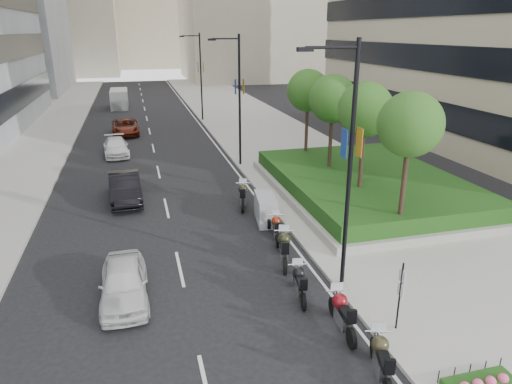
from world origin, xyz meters
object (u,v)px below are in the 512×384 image
object	(u,v)px
car_c	(116,147)
motorcycle_5	(266,209)
parking_sign	(400,293)
car_d	(125,127)
lamp_post_2	(199,73)
motorcycle_2	(300,283)
motorcycle_0	(381,359)
motorcycle_6	(243,196)
lamp_post_0	(346,158)
motorcycle_4	(276,228)
lamp_post_1	(237,95)
car_b	(125,188)
motorcycle_3	(284,248)
delivery_van	(119,100)
car_a	(124,282)
motorcycle_1	(342,313)

from	to	relation	value
car_c	motorcycle_5	bearing A→B (deg)	-68.42
parking_sign	car_d	size ratio (longest dim) A/B	0.49
parking_sign	car_c	bearing A→B (deg)	109.80
lamp_post_2	parking_sign	bearing A→B (deg)	-89.01
motorcycle_2	lamp_post_2	bearing A→B (deg)	7.64
motorcycle_0	motorcycle_6	size ratio (longest dim) A/B	0.94
lamp_post_0	motorcycle_0	bearing A→B (deg)	-100.44
motorcycle_4	motorcycle_5	size ratio (longest dim) A/B	0.88
motorcycle_2	motorcycle_5	xyz separation A→B (m)	(0.74, 7.00, 0.11)
parking_sign	car_d	bearing A→B (deg)	104.37
lamp_post_1	parking_sign	size ratio (longest dim) A/B	3.60
motorcycle_6	car_c	distance (m)	15.09
motorcycle_6	car_c	size ratio (longest dim) A/B	0.54
lamp_post_0	car_b	size ratio (longest dim) A/B	1.88
car_c	motorcycle_3	bearing A→B (deg)	-74.64
lamp_post_1	car_c	xyz separation A→B (m)	(-8.52, 5.49, -4.42)
lamp_post_1	delivery_van	world-z (taller)	lamp_post_1
motorcycle_0	car_a	xyz separation A→B (m)	(-6.92, 5.90, 0.08)
lamp_post_1	car_c	distance (m)	11.05
lamp_post_0	motorcycle_6	size ratio (longest dim) A/B	3.76
lamp_post_2	motorcycle_0	world-z (taller)	lamp_post_2
parking_sign	car_d	distance (m)	34.21
motorcycle_0	car_a	world-z (taller)	car_a
lamp_post_2	motorcycle_5	bearing A→B (deg)	-91.82
motorcycle_3	motorcycle_6	distance (m)	6.73
motorcycle_3	motorcycle_5	bearing A→B (deg)	10.11
car_a	parking_sign	bearing A→B (deg)	-26.70
motorcycle_1	motorcycle_6	world-z (taller)	motorcycle_6
lamp_post_2	motorcycle_1	distance (m)	37.71
motorcycle_1	motorcycle_4	xyz separation A→B (m)	(-0.01, 7.04, -0.06)
lamp_post_2	delivery_van	size ratio (longest dim) A/B	1.67
motorcycle_1	car_d	distance (m)	33.28
car_b	motorcycle_5	bearing A→B (deg)	-38.75
lamp_post_0	motorcycle_3	bearing A→B (deg)	119.43
motorcycle_6	car_a	size ratio (longest dim) A/B	0.58
motorcycle_0	delivery_van	size ratio (longest dim) A/B	0.42
motorcycle_3	lamp_post_0	bearing A→B (deg)	-134.53
lamp_post_2	motorcycle_1	size ratio (longest dim) A/B	3.79
motorcycle_0	motorcycle_5	distance (m)	11.45
motorcycle_6	car_d	bearing A→B (deg)	31.04
motorcycle_0	car_b	size ratio (longest dim) A/B	0.47
lamp_post_1	delivery_van	xyz separation A→B (m)	(-8.59, 29.16, -4.01)
lamp_post_0	car_a	xyz separation A→B (m)	(-7.78, 1.21, -4.36)
motorcycle_5	car_d	world-z (taller)	car_d
car_a	motorcycle_0	bearing A→B (deg)	-40.63
lamp_post_2	motorcycle_3	size ratio (longest dim) A/B	3.73
lamp_post_0	motorcycle_2	distance (m)	4.78
lamp_post_1	motorcycle_3	xyz separation A→B (m)	(-1.35, -14.61, -4.41)
motorcycle_5	car_a	world-z (taller)	car_a
motorcycle_2	delivery_van	world-z (taller)	delivery_van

